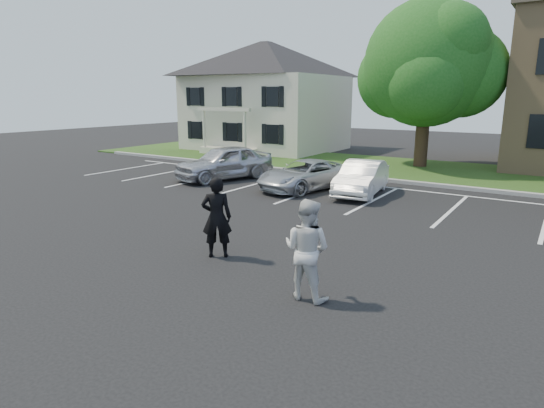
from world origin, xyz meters
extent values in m
plane|color=black|center=(0.00, 0.00, 0.00)|extent=(90.00, 90.00, 0.00)
cube|color=gray|center=(0.00, 12.00, 0.07)|extent=(40.00, 0.30, 0.15)
cube|color=#213E12|center=(0.00, 16.00, 0.04)|extent=(44.00, 8.00, 0.08)
cube|color=silver|center=(-14.00, 8.00, 0.01)|extent=(0.12, 5.20, 0.01)
cube|color=silver|center=(-11.20, 8.00, 0.01)|extent=(0.12, 5.20, 0.01)
cube|color=silver|center=(-8.40, 8.00, 0.01)|extent=(0.12, 5.20, 0.01)
cube|color=silver|center=(-5.60, 8.00, 0.01)|extent=(0.12, 5.20, 0.01)
cube|color=silver|center=(-2.80, 8.00, 0.01)|extent=(0.12, 5.20, 0.01)
cube|color=silver|center=(0.00, 8.00, 0.01)|extent=(0.12, 5.20, 0.01)
cube|color=silver|center=(2.80, 8.00, 0.01)|extent=(0.12, 5.20, 0.01)
cube|color=silver|center=(1.40, 10.70, 0.01)|extent=(34.00, 0.12, 0.01)
cube|color=beige|center=(-13.00, 20.00, 2.60)|extent=(10.00, 8.00, 5.20)
pyramid|color=black|center=(-13.00, 20.00, 6.40)|extent=(10.30, 8.24, 2.40)
cube|color=beige|center=(-13.00, 15.70, 0.25)|extent=(4.00, 1.60, 0.50)
cylinder|color=beige|center=(-14.70, 15.10, 1.35)|extent=(0.18, 0.18, 2.70)
cylinder|color=beige|center=(-11.30, 15.10, 1.35)|extent=(0.18, 0.18, 2.70)
cube|color=beige|center=(-13.00, 15.10, 3.00)|extent=(4.20, 0.25, 0.20)
cube|color=black|center=(-13.00, 15.98, 1.50)|extent=(0.90, 0.06, 1.20)
cube|color=black|center=(-13.00, 15.98, 3.80)|extent=(0.90, 0.06, 1.20)
cube|color=black|center=(-13.65, 15.98, 1.50)|extent=(0.32, 0.05, 1.25)
cube|color=black|center=(-12.35, 15.98, 1.50)|extent=(0.32, 0.05, 1.25)
cube|color=black|center=(4.80, 16.97, 2.20)|extent=(1.30, 0.06, 1.60)
cylinder|color=black|center=(-0.88, 17.21, 1.60)|extent=(0.70, 0.70, 3.20)
sphere|color=#1B5517|center=(-0.88, 17.21, 5.50)|extent=(6.60, 6.60, 6.60)
sphere|color=#1B5517|center=(0.72, 17.91, 5.00)|extent=(4.60, 4.60, 4.60)
sphere|color=#1B5517|center=(-2.58, 17.61, 4.80)|extent=(4.40, 4.40, 4.40)
sphere|color=#1B5517|center=(-0.48, 15.71, 4.60)|extent=(4.00, 4.00, 4.00)
sphere|color=#1B5517|center=(-1.48, 18.81, 5.80)|extent=(4.20, 4.20, 4.20)
sphere|color=#1B5517|center=(0.32, 16.31, 6.40)|extent=(3.80, 3.80, 3.80)
imported|color=black|center=(-0.95, 0.02, 0.99)|extent=(0.86, 0.82, 1.98)
imported|color=silver|center=(1.99, -0.83, 0.98)|extent=(0.96, 0.75, 1.97)
imported|color=silver|center=(-7.55, 8.43, 0.80)|extent=(3.35, 5.06, 1.60)
imported|color=#B6B9BF|center=(-3.18, 8.41, 0.62)|extent=(3.11, 4.81, 1.23)
imported|color=white|center=(-0.84, 8.78, 0.66)|extent=(2.00, 4.19, 1.33)
camera|label=1|loc=(5.95, -8.05, 3.82)|focal=30.00mm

